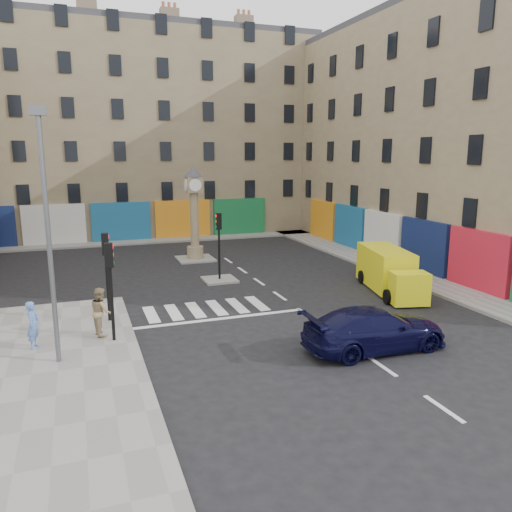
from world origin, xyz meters
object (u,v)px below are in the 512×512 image
clock_pillar (194,207)px  pedestrian_tan (101,311)px  yellow_van (389,271)px  traffic_light_left_near (110,276)px  traffic_light_left_far (106,263)px  navy_sedan (375,329)px  traffic_light_island (219,235)px  pedestrian_blue (33,325)px  lamp_post (47,225)px

clock_pillar → pedestrian_tan: size_ratio=3.28×
yellow_van → pedestrian_tan: bearing=-158.2°
traffic_light_left_near → traffic_light_left_far: size_ratio=1.00×
pedestrian_tan → clock_pillar: bearing=-38.2°
traffic_light_left_near → yellow_van: traffic_light_left_near is taller
navy_sedan → traffic_light_island: bearing=12.5°
pedestrian_blue → yellow_van: bearing=-65.2°
clock_pillar → yellow_van: size_ratio=1.00×
traffic_light_left_near → pedestrian_tan: bearing=116.9°
traffic_light_left_near → lamp_post: 3.21m
traffic_light_left_far → lamp_post: size_ratio=0.45×
clock_pillar → navy_sedan: size_ratio=1.13×
pedestrian_tan → navy_sedan: bearing=-127.2°
pedestrian_tan → pedestrian_blue: bearing=92.8°
traffic_light_left_far → clock_pillar: size_ratio=0.61×
lamp_post → navy_sedan: bearing=-12.5°
traffic_light_island → lamp_post: lamp_post is taller
traffic_light_island → navy_sedan: 12.01m
traffic_light_left_near → clock_pillar: 15.19m
traffic_light_left_far → yellow_van: bearing=1.6°
lamp_post → yellow_van: size_ratio=1.36×
navy_sedan → pedestrian_tan: 10.33m
traffic_light_island → traffic_light_left_near: bearing=-128.9°
lamp_post → navy_sedan: lamp_post is taller
traffic_light_left_far → clock_pillar: (6.30, 11.40, 0.93)m
traffic_light_left_near → navy_sedan: bearing=-23.1°
traffic_light_island → lamp_post: size_ratio=0.45×
traffic_light_island → clock_pillar: clock_pillar is taller
traffic_light_left_far → lamp_post: 4.77m
yellow_van → pedestrian_tan: 14.53m
pedestrian_blue → pedestrian_tan: bearing=-60.3°
yellow_van → pedestrian_blue: yellow_van is taller
lamp_post → yellow_van: (15.90, 4.20, -3.73)m
traffic_light_left_far → pedestrian_tan: traffic_light_left_far is taller
traffic_light_left_far → lamp_post: bearing=-116.6°
traffic_light_left_near → yellow_van: 14.36m
traffic_light_left_near → navy_sedan: traffic_light_left_near is taller
traffic_light_left_near → pedestrian_tan: traffic_light_left_near is taller
yellow_van → traffic_light_left_near: bearing=-154.9°
traffic_light_left_far → traffic_light_island: (6.30, 5.40, -0.03)m
traffic_light_left_near → yellow_van: size_ratio=0.61×
traffic_light_left_near → pedestrian_blue: (-2.74, 0.19, -1.61)m
traffic_light_left_far → clock_pillar: bearing=61.1°
navy_sedan → traffic_light_left_near: bearing=66.8°
navy_sedan → pedestrian_blue: (-11.62, 3.98, 0.23)m
traffic_light_left_near → traffic_light_left_far: bearing=90.0°
traffic_light_island → navy_sedan: (2.58, -11.59, -1.81)m
navy_sedan → pedestrian_blue: 12.28m
pedestrian_blue → navy_sedan: bearing=-93.0°
traffic_light_island → yellow_van: 9.31m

